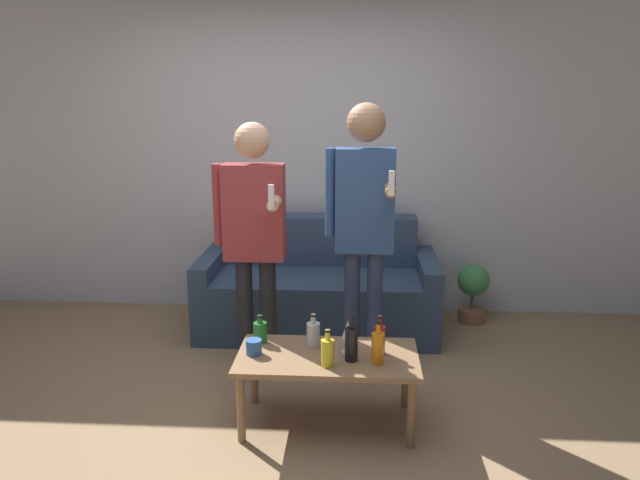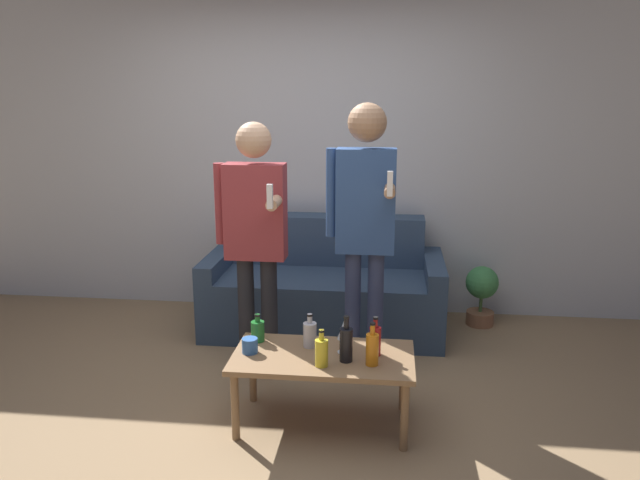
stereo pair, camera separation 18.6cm
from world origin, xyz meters
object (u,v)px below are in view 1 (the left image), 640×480
object	(u,v)px
bottle_orange	(379,339)
person_standing_right	(364,216)
couch	(318,290)
person_standing_left	(254,229)
coffee_table	(328,363)

from	to	relation	value
bottle_orange	person_standing_right	bearing A→B (deg)	99.19
couch	person_standing_left	distance (m)	1.16
coffee_table	bottle_orange	xyz separation A→B (m)	(0.28, 0.03, 0.14)
couch	person_standing_right	bearing A→B (deg)	-68.23
person_standing_left	person_standing_right	world-z (taller)	person_standing_right
person_standing_left	person_standing_right	distance (m)	0.69
person_standing_left	bottle_orange	bearing A→B (deg)	-34.94
couch	person_standing_left	bearing A→B (deg)	-111.77
coffee_table	bottle_orange	distance (m)	0.32
couch	person_standing_right	xyz separation A→B (m)	(0.34, -0.85, 0.77)
coffee_table	bottle_orange	bearing A→B (deg)	6.24
bottle_orange	person_standing_left	distance (m)	1.06
couch	bottle_orange	distance (m)	1.49
bottle_orange	person_standing_right	size ratio (longest dim) A/B	0.13
person_standing_left	couch	bearing A→B (deg)	68.23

